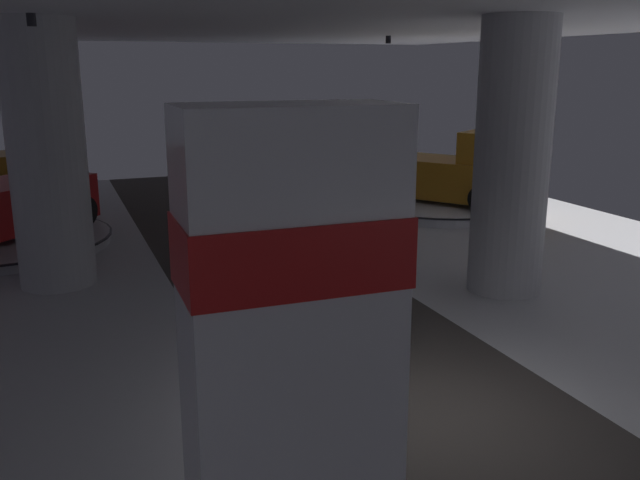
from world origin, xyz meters
TOP-DOWN VIEW (x-y plane):
  - ground at (0.00, 0.00)m, footprint 24.00×44.00m
  - column_left at (-4.42, 7.99)m, footprint 1.56×1.56m
  - column_right at (4.23, 4.16)m, footprint 1.50×1.50m
  - display_platform_far_right at (7.37, 11.81)m, footprint 5.68×5.68m
  - pickup_truck_far_right at (7.55, 11.55)m, footprint 4.73×5.57m
  - display_platform_deep_right at (5.45, 18.97)m, footprint 5.10×5.10m
  - display_car_deep_right at (5.45, 18.94)m, footprint 2.29×4.28m
  - visitor_walking_near at (0.07, 7.93)m, footprint 0.32×0.32m

SIDE VIEW (x-z plane):
  - ground at x=0.00m, z-range -0.05..0.00m
  - display_platform_deep_right at x=5.45m, z-range 0.02..0.28m
  - display_platform_far_right at x=7.37m, z-range 0.02..0.32m
  - visitor_walking_near at x=0.07m, z-range 0.11..1.70m
  - display_car_deep_right at x=5.45m, z-range 0.18..1.88m
  - pickup_truck_far_right at x=7.55m, z-range 0.09..2.39m
  - column_left at x=-4.42m, z-range 0.00..5.50m
  - column_right at x=4.23m, z-range 0.00..5.50m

